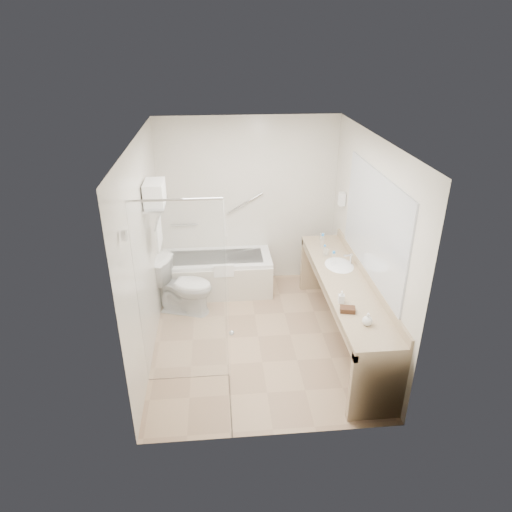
{
  "coord_description": "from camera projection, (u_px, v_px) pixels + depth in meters",
  "views": [
    {
      "loc": [
        -0.46,
        -4.77,
        3.48
      ],
      "look_at": [
        0.0,
        0.3,
        1.0
      ],
      "focal_mm": 32.0,
      "sensor_mm": 36.0,
      "label": 1
    }
  ],
  "objects": [
    {
      "name": "towel_shelf",
      "position": [
        155.0,
        200.0,
        5.28
      ],
      "size": [
        0.24,
        0.55,
        0.81
      ],
      "color": "silver",
      "rests_on": "wall_left"
    },
    {
      "name": "grab_bar_short",
      "position": [
        184.0,
        224.0,
        6.74
      ],
      "size": [
        0.4,
        0.03,
        0.03
      ],
      "primitive_type": "cylinder",
      "rotation": [
        0.0,
        1.57,
        0.0
      ],
      "color": "silver",
      "rests_on": "wall_back"
    },
    {
      "name": "soap_bottle_a",
      "position": [
        341.0,
        300.0,
        4.95
      ],
      "size": [
        0.08,
        0.15,
        0.07
      ],
      "primitive_type": "imported",
      "rotation": [
        0.0,
        0.0,
        -0.14
      ],
      "color": "silver",
      "rests_on": "vanity_counter"
    },
    {
      "name": "soap_bottle_b",
      "position": [
        367.0,
        320.0,
        4.56
      ],
      "size": [
        0.14,
        0.16,
        0.1
      ],
      "primitive_type": "imported",
      "rotation": [
        0.0,
        0.0,
        0.26
      ],
      "color": "silver",
      "rests_on": "vanity_counter"
    },
    {
      "name": "sink",
      "position": [
        339.0,
        267.0,
        5.78
      ],
      "size": [
        0.4,
        0.52,
        0.14
      ],
      "primitive_type": "ellipsoid",
      "color": "white",
      "rests_on": "vanity_counter"
    },
    {
      "name": "grab_bar_long",
      "position": [
        245.0,
        203.0,
        6.68
      ],
      "size": [
        0.53,
        0.03,
        0.33
      ],
      "primitive_type": "cylinder",
      "rotation": [
        0.0,
        1.05,
        0.0
      ],
      "color": "silver",
      "rests_on": "wall_back"
    },
    {
      "name": "amenity_basket",
      "position": [
        348.0,
        309.0,
        4.79
      ],
      "size": [
        0.18,
        0.14,
        0.05
      ],
      "primitive_type": "cube",
      "rotation": [
        0.0,
        0.0,
        -0.22
      ],
      "color": "#442B18",
      "rests_on": "vanity_counter"
    },
    {
      "name": "ceiling",
      "position": [
        259.0,
        139.0,
        4.74
      ],
      "size": [
        2.6,
        3.2,
        0.1
      ],
      "primitive_type": "cube",
      "color": "silver",
      "rests_on": "wall_back"
    },
    {
      "name": "floor",
      "position": [
        258.0,
        336.0,
        5.83
      ],
      "size": [
        3.2,
        3.2,
        0.0
      ],
      "primitive_type": "plane",
      "color": "tan",
      "rests_on": "ground"
    },
    {
      "name": "wall_back",
      "position": [
        248.0,
        202.0,
        6.72
      ],
      "size": [
        2.6,
        0.1,
        2.5
      ],
      "primitive_type": "cube",
      "color": "beige",
      "rests_on": "ground"
    },
    {
      "name": "shower_enclosure",
      "position": [
        203.0,
        307.0,
        4.49
      ],
      "size": [
        0.96,
        0.91,
        2.11
      ],
      "color": "silver",
      "rests_on": "floor"
    },
    {
      "name": "drinking_glass_far",
      "position": [
        327.0,
        252.0,
        6.01
      ],
      "size": [
        0.07,
        0.07,
        0.09
      ],
      "primitive_type": "cylinder",
      "rotation": [
        0.0,
        0.0,
        -0.08
      ],
      "color": "silver",
      "rests_on": "vanity_counter"
    },
    {
      "name": "water_bottle_mid",
      "position": [
        325.0,
        251.0,
        5.96
      ],
      "size": [
        0.05,
        0.05,
        0.17
      ],
      "rotation": [
        0.0,
        0.0,
        0.18
      ],
      "color": "silver",
      "rests_on": "vanity_counter"
    },
    {
      "name": "hairdryer_unit",
      "position": [
        342.0,
        199.0,
        6.24
      ],
      "size": [
        0.08,
        0.1,
        0.18
      ],
      "primitive_type": "cube",
      "color": "silver",
      "rests_on": "wall_right"
    },
    {
      "name": "toilet",
      "position": [
        184.0,
        286.0,
        6.21
      ],
      "size": [
        0.89,
        0.67,
        0.78
      ],
      "primitive_type": "imported",
      "rotation": [
        0.0,
        0.0,
        1.26
      ],
      "color": "white",
      "rests_on": "floor"
    },
    {
      "name": "mirror",
      "position": [
        374.0,
        225.0,
        5.12
      ],
      "size": [
        0.02,
        2.0,
        1.2
      ],
      "primitive_type": "cube",
      "color": "#B2B7BE",
      "rests_on": "wall_right"
    },
    {
      "name": "water_bottle_left",
      "position": [
        333.0,
        260.0,
        5.69
      ],
      "size": [
        0.07,
        0.07,
        0.22
      ],
      "rotation": [
        0.0,
        0.0,
        0.24
      ],
      "color": "silver",
      "rests_on": "vanity_counter"
    },
    {
      "name": "wall_front",
      "position": [
        276.0,
        327.0,
        3.85
      ],
      "size": [
        2.6,
        0.1,
        2.5
      ],
      "primitive_type": "cube",
      "color": "beige",
      "rests_on": "ground"
    },
    {
      "name": "wall_right",
      "position": [
        368.0,
        244.0,
        5.39
      ],
      "size": [
        0.1,
        3.2,
        2.5
      ],
      "primitive_type": "cube",
      "color": "beige",
      "rests_on": "ground"
    },
    {
      "name": "faucet",
      "position": [
        351.0,
        259.0,
        5.75
      ],
      "size": [
        0.03,
        0.03,
        0.14
      ],
      "primitive_type": "cylinder",
      "color": "silver",
      "rests_on": "vanity_counter"
    },
    {
      "name": "bathtub",
      "position": [
        217.0,
        274.0,
        6.78
      ],
      "size": [
        1.6,
        0.73,
        0.59
      ],
      "color": "white",
      "rests_on": "floor"
    },
    {
      "name": "vanity_counter",
      "position": [
        344.0,
        296.0,
        5.5
      ],
      "size": [
        0.55,
        2.7,
        0.95
      ],
      "color": "tan",
      "rests_on": "floor"
    },
    {
      "name": "drinking_glass_near",
      "position": [
        322.0,
        236.0,
        6.47
      ],
      "size": [
        0.09,
        0.09,
        0.1
      ],
      "primitive_type": "cylinder",
      "rotation": [
        0.0,
        0.0,
        -0.24
      ],
      "color": "silver",
      "rests_on": "vanity_counter"
    },
    {
      "name": "water_bottle_right",
      "position": [
        322.0,
        242.0,
        6.19
      ],
      "size": [
        0.06,
        0.06,
        0.21
      ],
      "rotation": [
        0.0,
        0.0,
        0.12
      ],
      "color": "silver",
      "rests_on": "vanity_counter"
    },
    {
      "name": "wall_left",
      "position": [
        145.0,
        252.0,
        5.18
      ],
      "size": [
        0.1,
        3.2,
        2.5
      ],
      "primitive_type": "cube",
      "color": "beige",
      "rests_on": "ground"
    }
  ]
}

